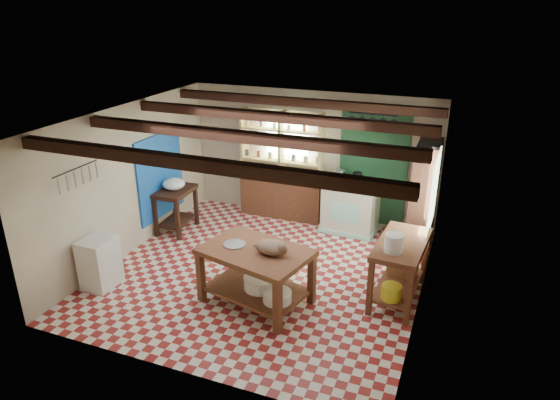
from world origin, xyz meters
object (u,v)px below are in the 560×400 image
at_px(prep_table, 176,210).
at_px(cat, 272,247).
at_px(right_counter, 399,270).
at_px(white_cabinet, 100,262).
at_px(stove, 351,207).
at_px(work_table, 256,276).

height_order(prep_table, cat, cat).
bearing_deg(prep_table, right_counter, -13.96).
bearing_deg(white_cabinet, stove, 47.67).
distance_m(prep_table, cat, 3.23).
relative_size(work_table, prep_table, 1.78).
relative_size(stove, prep_table, 1.18).
xyz_separation_m(prep_table, right_counter, (4.38, -0.83, 0.05)).
bearing_deg(cat, work_table, -178.69).
distance_m(work_table, stove, 3.00).
bearing_deg(work_table, prep_table, 158.59).
height_order(right_counter, cat, cat).
bearing_deg(white_cabinet, work_table, 11.37).
height_order(white_cabinet, cat, cat).
xyz_separation_m(stove, prep_table, (-3.13, -1.23, -0.06)).
bearing_deg(cat, stove, 84.86).
distance_m(right_counter, cat, 1.96).
bearing_deg(prep_table, cat, -35.50).
distance_m(prep_table, white_cabinet, 2.16).
bearing_deg(right_counter, cat, -148.89).
bearing_deg(work_table, stove, 90.02).
relative_size(prep_table, cat, 1.96).
relative_size(white_cabinet, right_counter, 0.61).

